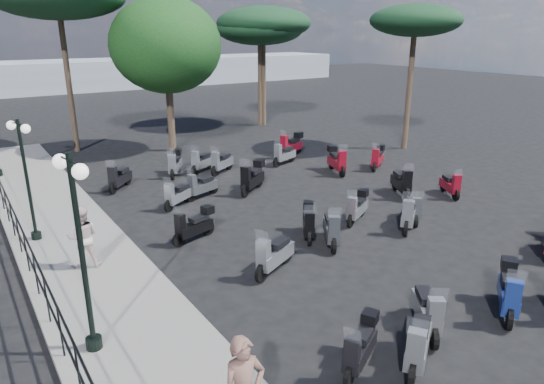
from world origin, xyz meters
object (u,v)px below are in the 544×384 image
scooter_7 (427,312)px  scooter_11 (175,164)px  scooter_8 (332,230)px  scooter_17 (202,162)px  pedestrian_far (83,237)px  scooter_9 (333,231)px  scooter_3 (194,226)px  scooter_21 (409,214)px  scooter_15 (357,208)px  scooter_30 (221,163)px  scooter_1 (360,347)px  scooter_26 (451,185)px  scooter_5 (119,178)px  scooter_10 (201,187)px  lamp_post_0 (80,243)px  scooter_4 (177,195)px  scooter_22 (337,161)px  scooter_29 (291,145)px  lamp_post_1 (26,173)px  pine_1 (260,30)px  scooter_16 (252,178)px  pine_0 (263,23)px  scooter_20 (413,209)px  scooter_2 (274,255)px  scooter_14 (309,223)px  scooter_27 (402,183)px  scooter_23 (284,155)px  scooter_0 (418,345)px  scooter_12 (509,292)px  scooter_28 (378,158)px

scooter_7 → scooter_11: (0.23, 13.73, 0.05)m
scooter_8 → scooter_17: bearing=-57.8°
pedestrian_far → scooter_9: size_ratio=1.31×
scooter_3 → scooter_21: scooter_21 is taller
scooter_11 → scooter_15: bearing=143.6°
scooter_9 → scooter_17: scooter_17 is taller
scooter_8 → scooter_30: (0.91, 8.53, -0.01)m
scooter_1 → scooter_26: 11.22m
scooter_3 → scooter_5: size_ratio=1.14×
scooter_10 → scooter_17: size_ratio=1.04×
lamp_post_0 → scooter_26: size_ratio=2.78×
scooter_4 → scooter_22: size_ratio=0.81×
scooter_1 → scooter_30: (4.07, 13.04, 0.02)m
scooter_17 → scooter_22: bearing=-155.2°
scooter_10 → scooter_11: scooter_11 is taller
scooter_1 → scooter_29: 16.18m
lamp_post_1 → scooter_1: bearing=-85.9°
lamp_post_1 → scooter_4: size_ratio=2.53×
pine_1 → scooter_16: bearing=-123.7°
scooter_30 → scooter_1: bearing=131.9°
scooter_5 → pine_0: (12.31, 8.49, 5.97)m
scooter_5 → scooter_9: scooter_5 is taller
scooter_1 → scooter_20: size_ratio=1.09×
scooter_2 → scooter_14: bearing=-84.2°
scooter_27 → scooter_29: scooter_29 is taller
pedestrian_far → scooter_26: pedestrian_far is taller
scooter_23 → scooter_8: bearing=134.6°
scooter_3 → scooter_26: scooter_3 is taller
scooter_4 → pine_1: bearing=-74.5°
scooter_1 → lamp_post_0: bearing=23.3°
scooter_0 → scooter_3: bearing=-26.1°
lamp_post_0 → scooter_21: (10.00, 0.92, -1.88)m
scooter_10 → scooter_30: (2.21, 2.55, 0.02)m
lamp_post_1 → scooter_22: lamp_post_1 is taller
scooter_12 → scooter_29: size_ratio=0.85×
scooter_3 → scooter_23: 9.20m
scooter_12 → scooter_23: bearing=-49.2°
scooter_0 → scooter_2: scooter_2 is taller
scooter_2 → scooter_11: bearing=-33.5°
lamp_post_0 → scooter_29: 16.47m
scooter_5 → scooter_28: size_ratio=0.94×
scooter_22 → scooter_11: bearing=-10.2°
scooter_14 → scooter_28: 8.63m
lamp_post_0 → scooter_26: lamp_post_0 is taller
pedestrian_far → scooter_22: size_ratio=0.94×
scooter_16 → pine_1: bearing=-68.1°
scooter_0 → scooter_28: bearing=-75.9°
scooter_1 → scooter_20: bearing=-84.4°
scooter_10 → scooter_30: size_ratio=1.04×
scooter_1 → scooter_17: bearing=-42.4°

